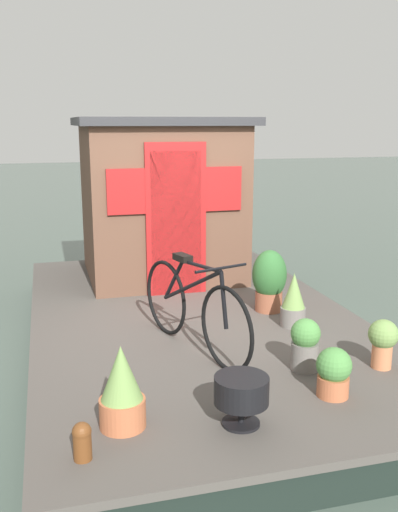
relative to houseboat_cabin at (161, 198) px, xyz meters
The scene contains 12 objects.
ground_plane 2.24m from the houseboat_cabin, behind, with size 60.00×60.00×0.00m, color #47564C.
houseboat_deck 2.13m from the houseboat_cabin, behind, with size 5.70×3.38×0.36m.
houseboat_cabin is the anchor object (origin of this frame).
bicycle 2.75m from the houseboat_cabin, behind, with size 1.68×0.65×0.87m.
potted_plant_mint 2.10m from the houseboat_cabin, 155.09° to the right, with size 0.37×0.37×0.68m.
potted_plant_basil 4.04m from the houseboat_cabin, 164.67° to the left, with size 0.32×0.32×0.59m.
potted_plant_lavender 3.72m from the houseboat_cabin, 160.93° to the right, with size 0.25×0.25×0.42m.
potted_plant_rosemary 2.59m from the houseboat_cabin, 158.96° to the right, with size 0.26×0.26×0.55m.
potted_plant_ivy 3.93m from the houseboat_cabin, behind, with size 0.27×0.27×0.38m.
potted_plant_sage 3.45m from the houseboat_cabin, behind, with size 0.25×0.25×0.44m.
charcoal_grill 4.10m from the houseboat_cabin, behind, with size 0.38×0.38×0.35m.
mooring_bollard 4.46m from the houseboat_cabin, 162.12° to the left, with size 0.12×0.12×0.25m.
Camera 1 is at (-5.62, 1.47, 2.39)m, focal length 40.05 mm.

